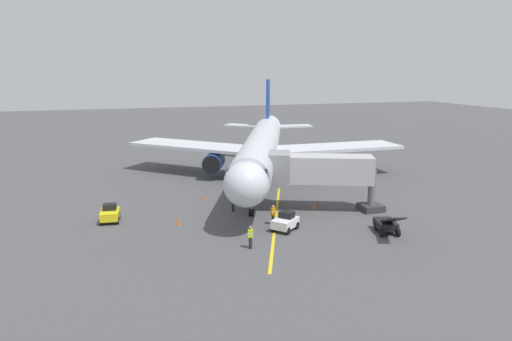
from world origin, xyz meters
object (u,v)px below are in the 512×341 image
Objects in this scene: jet_bridge at (311,170)px; ground_crew_marshaller at (250,237)px; airplane at (261,147)px; safety_cone_nose_right at (314,206)px; safety_cone_nose_left at (178,222)px; tug_near_nose at (110,214)px; belt_loader_portside at (387,224)px; ground_crew_loader at (273,215)px; ground_crew_wing_walker at (233,202)px; safety_cone_wing_port at (204,196)px; tug_starboard_side at (285,222)px.

ground_crew_marshaller is (8.24, 7.78, -2.88)m from jet_bridge.
airplane reaches higher than ground_crew_marshaller.
safety_cone_nose_right is at bearing -164.92° from jet_bridge.
airplane is 70.25× the size of safety_cone_nose_right.
safety_cone_nose_left is 1.00× the size of safety_cone_nose_right.
tug_near_nose is 4.44× the size of safety_cone_nose_right.
safety_cone_nose_left is at bearing -58.08° from ground_crew_marshaller.
belt_loader_portside is at bearing 101.22° from airplane.
ground_crew_loader is at bearing 159.34° from tug_near_nose.
ground_crew_wing_walker is 1.00× the size of ground_crew_loader.
ground_crew_loader is (4.83, 3.15, -2.88)m from jet_bridge.
safety_cone_wing_port is (8.90, -6.59, -3.49)m from jet_bridge.
safety_cone_wing_port is (9.36, -6.46, 0.00)m from safety_cone_nose_right.
tug_starboard_side is (-2.79, 6.30, -0.18)m from ground_crew_wing_walker.
belt_loader_portside is 1.74× the size of tug_starboard_side.
ground_crew_marshaller is 3.11× the size of safety_cone_nose_right.
jet_bridge is at bearing 143.47° from safety_cone_wing_port.
safety_cone_wing_port is (0.66, -14.37, -0.61)m from ground_crew_marshaller.
airplane is 22.60× the size of ground_crew_marshaller.
ground_crew_loader is 9.32m from belt_loader_portside.
tug_near_nose is at bearing -5.81° from jet_bridge.
ground_crew_wing_walker is at bearing 109.15° from safety_cone_wing_port.
belt_loader_portside is at bearing 155.56° from tug_near_nose.
ground_crew_marshaller is 4.92m from tug_starboard_side.
airplane is 70.25× the size of safety_cone_nose_left.
ground_crew_marshaller reaches higher than safety_cone_nose_right.
airplane is at bearing -120.08° from ground_crew_wing_walker.
airplane is 20.96m from belt_loader_portside.
airplane is 16.43m from ground_crew_loader.
jet_bridge reaches higher than safety_cone_nose_left.
tug_near_nose is at bearing -1.63° from ground_crew_wing_walker.
safety_cone_wing_port is at bearing -68.18° from tug_starboard_side.
safety_cone_nose_right is at bearing 174.71° from tug_near_nose.
ground_crew_wing_walker reaches higher than tug_starboard_side.
tug_near_nose is 6.15m from safety_cone_nose_left.
airplane is at bearing -110.16° from ground_crew_marshaller.
ground_crew_loader is 14.14m from tug_near_nose.
ground_crew_loader is at bearing -30.18° from belt_loader_portside.
ground_crew_marshaller is 5.75m from ground_crew_loader.
tug_starboard_side is (-0.48, 1.62, -0.18)m from ground_crew_loader.
tug_near_nose reaches higher than safety_cone_wing_port.
ground_crew_marshaller and ground_crew_loader have the same top height.
safety_cone_nose_right is at bearing 169.54° from ground_crew_wing_walker.
safety_cone_nose_right is at bearing -148.25° from ground_crew_loader.
tug_starboard_side is 4.94× the size of safety_cone_wing_port.
jet_bridge is at bearing 15.08° from safety_cone_nose_right.
ground_crew_wing_walker is 0.63× the size of tug_starboard_side.
belt_loader_portside reaches higher than tug_starboard_side.
jet_bridge is 20.46× the size of safety_cone_nose_right.
jet_bridge is at bearing 167.92° from ground_crew_wing_walker.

